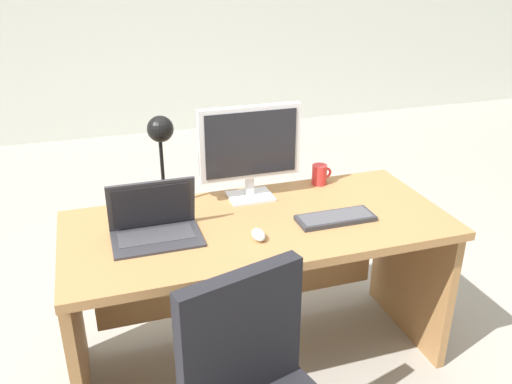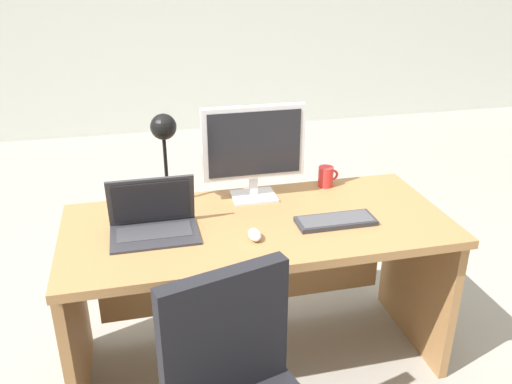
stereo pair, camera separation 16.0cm
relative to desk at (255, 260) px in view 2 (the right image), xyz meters
name	(u,v)px [view 2 (the right image)]	position (x,y,z in m)	size (l,w,h in m)	color
ground	(209,220)	(0.00, 1.45, -0.52)	(12.00, 12.00, 0.00)	gray
desk	(255,260)	(0.00, 0.00, 0.00)	(1.61, 0.72, 0.73)	#9E7042
monitor	(254,147)	(0.04, 0.19, 0.46)	(0.46, 0.16, 0.43)	silver
laptop	(153,215)	(-0.43, -0.02, 0.28)	(0.35, 0.23, 0.22)	#2D2D33
keyboard	(336,221)	(0.31, -0.14, 0.22)	(0.33, 0.13, 0.02)	#2D2D33
mouse	(255,235)	(-0.05, -0.19, 0.23)	(0.05, 0.09, 0.04)	silver
desk_lamp	(164,139)	(-0.35, 0.20, 0.52)	(0.12, 0.14, 0.42)	black
coffee_mug	(326,176)	(0.41, 0.24, 0.26)	(0.10, 0.07, 0.10)	red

